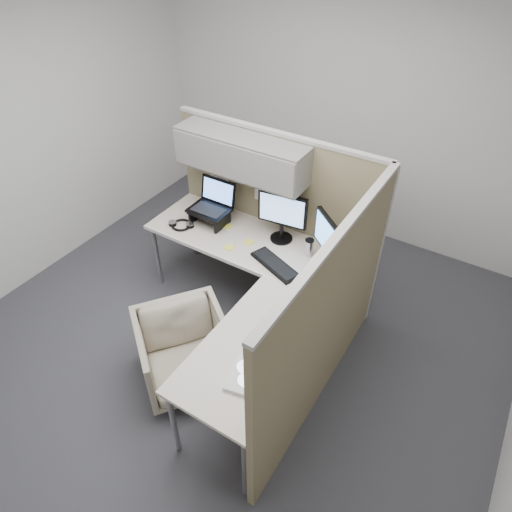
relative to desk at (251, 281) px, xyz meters
The scene contains 19 objects.
ground 0.71m from the desk, 134.71° to the right, with size 4.50×4.50×0.00m, color #38383D.
partition_back 0.88m from the desk, 115.90° to the left, with size 2.00×0.36×1.63m.
partition_right 0.81m from the desk, 13.96° to the right, with size 0.07×2.03×1.63m.
desk is the anchor object (origin of this frame).
office_chair 0.75m from the desk, 109.00° to the right, with size 0.68×0.64×0.70m, color #BEAE97.
monitor_left 0.65m from the desk, 93.88° to the left, with size 0.44×0.20×0.47m.
monitor_right 0.70m from the desk, 43.16° to the left, with size 0.36×0.31×0.47m.
laptop_station 0.89m from the desk, 147.05° to the left, with size 0.37×0.32×0.38m.
keyboard 0.25m from the desk, 65.20° to the left, with size 0.48×0.16×0.02m, color black.
mouse 0.48m from the desk, 27.59° to the left, with size 0.10×0.07×0.04m, color black.
travel_mug 0.58m from the desk, 61.77° to the left, with size 0.08×0.08×0.16m.
soda_can_green 0.62m from the desk, 17.76° to the left, with size 0.07×0.07×0.12m, color black.
soda_can_silver 0.56m from the desk, 42.90° to the left, with size 0.07×0.07×0.12m, color black.
sticky_note_d 0.46m from the desk, 124.04° to the left, with size 0.08×0.08×0.01m, color #F1ED3F.
sticky_note_c 0.73m from the desk, 139.74° to the left, with size 0.08×0.08×0.01m, color #F1ED3F.
sticky_note_a 0.43m from the desk, 148.71° to the left, with size 0.08×0.08×0.01m, color #F1ED3F.
headphones 0.96m from the desk, 164.66° to the left, with size 0.25×0.25×0.03m.
paper_stack 0.98m from the desk, 58.82° to the right, with size 0.28×0.32×0.03m.
desk_clock 0.67m from the desk, 43.00° to the right, with size 0.09×0.10×0.10m.
Camera 1 is at (1.62, -2.18, 3.20)m, focal length 32.00 mm.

